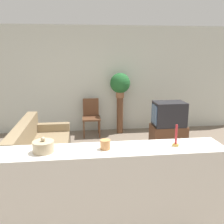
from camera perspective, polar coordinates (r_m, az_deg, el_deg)
The scene contains 12 objects.
ground_plane at distance 3.66m, azimuth -4.63°, elevation -20.51°, with size 14.00×14.00×0.00m, color #756656.
wall_back at distance 6.50m, azimuth -6.17°, elevation 7.30°, with size 9.00×0.06×2.70m.
couch at distance 4.70m, azimuth -16.02°, elevation -9.05°, with size 0.86×1.96×0.83m.
tv_stand at distance 5.83m, azimuth 12.70°, elevation -5.09°, with size 0.77×0.50×0.44m.
television at distance 5.69m, azimuth 12.89°, elevation -0.42°, with size 0.70×0.48×0.54m.
wooden_chair at distance 6.26m, azimuth -4.79°, elevation -0.73°, with size 0.44×0.44×0.91m.
plant_stand at distance 6.41m, azimuth 1.81°, elevation -0.77°, with size 0.16×0.16×0.93m.
potted_plant at distance 6.26m, azimuth 1.87°, elevation 6.50°, with size 0.50×0.50×0.62m.
foreground_counter at distance 2.88m, azimuth -4.31°, elevation -18.35°, with size 2.86×0.44×1.06m.
decorative_bowl at distance 2.65m, azimuth -15.39°, elevation -7.61°, with size 0.22×0.22×0.16m.
candle_jar at distance 2.63m, azimuth -1.56°, elevation -7.43°, with size 0.11×0.11×0.10m.
candlestick at distance 2.79m, azimuth 14.40°, elevation -6.02°, with size 0.07×0.07×0.24m.
Camera 1 is at (-0.09, -3.04, 2.05)m, focal length 40.00 mm.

